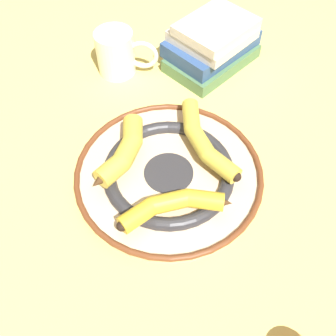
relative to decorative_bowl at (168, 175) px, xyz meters
name	(u,v)px	position (x,y,z in m)	size (l,w,h in m)	color
ground_plane	(180,183)	(-0.02, 0.00, -0.02)	(2.80, 2.80, 0.00)	#E5CC6B
decorative_bowl	(168,175)	(0.00, 0.00, 0.00)	(0.34, 0.34, 0.04)	beige
banana_a	(123,152)	(0.08, 0.01, 0.04)	(0.06, 0.17, 0.04)	gold
banana_b	(203,139)	(-0.04, -0.08, 0.03)	(0.16, 0.17, 0.03)	gold
banana_c	(173,205)	(-0.04, 0.07, 0.03)	(0.17, 0.12, 0.03)	gold
book_stack	(213,43)	(0.03, -0.35, 0.03)	(0.21, 0.25, 0.11)	#4C754C
coffee_mug	(117,52)	(0.22, -0.25, 0.03)	(0.14, 0.08, 0.10)	white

